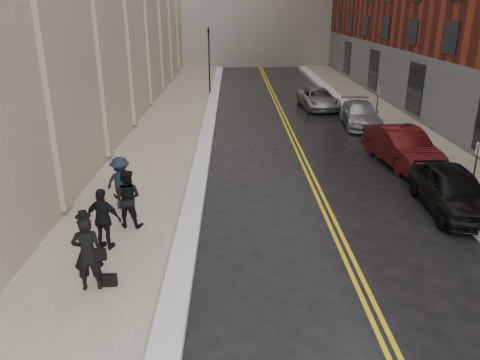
{
  "coord_description": "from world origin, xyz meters",
  "views": [
    {
      "loc": [
        -0.79,
        -7.7,
        6.76
      ],
      "look_at": [
        -0.56,
        6.1,
        1.6
      ],
      "focal_mm": 35.0,
      "sensor_mm": 36.0,
      "label": 1
    }
  ],
  "objects_px": {
    "pedestrian_c": "(104,219)",
    "car_maroon": "(402,147)",
    "car_silver_near": "(360,114)",
    "pedestrian_b": "(121,183)",
    "car_silver_far": "(318,99)",
    "car_black": "(452,189)",
    "pedestrian_a": "(127,198)",
    "pedestrian_main": "(88,253)"
  },
  "relations": [
    {
      "from": "pedestrian_c",
      "to": "car_maroon",
      "type": "bearing_deg",
      "value": -131.64
    },
    {
      "from": "car_silver_near",
      "to": "pedestrian_b",
      "type": "bearing_deg",
      "value": -128.66
    },
    {
      "from": "car_silver_near",
      "to": "car_silver_far",
      "type": "xyz_separation_m",
      "value": [
        -1.6,
        5.13,
        -0.02
      ]
    },
    {
      "from": "car_black",
      "to": "car_silver_far",
      "type": "height_order",
      "value": "car_black"
    },
    {
      "from": "car_silver_near",
      "to": "pedestrian_a",
      "type": "distance_m",
      "value": 17.48
    },
    {
      "from": "car_black",
      "to": "pedestrian_a",
      "type": "relative_size",
      "value": 2.46
    },
    {
      "from": "car_maroon",
      "to": "pedestrian_a",
      "type": "relative_size",
      "value": 2.65
    },
    {
      "from": "pedestrian_c",
      "to": "pedestrian_main",
      "type": "bearing_deg",
      "value": 107.25
    },
    {
      "from": "pedestrian_c",
      "to": "car_silver_far",
      "type": "bearing_deg",
      "value": -102.29
    },
    {
      "from": "car_maroon",
      "to": "pedestrian_b",
      "type": "bearing_deg",
      "value": -164.02
    },
    {
      "from": "car_black",
      "to": "pedestrian_main",
      "type": "height_order",
      "value": "pedestrian_main"
    },
    {
      "from": "car_maroon",
      "to": "pedestrian_main",
      "type": "relative_size",
      "value": 2.55
    },
    {
      "from": "car_silver_far",
      "to": "pedestrian_b",
      "type": "xyz_separation_m",
      "value": [
        -9.81,
        -17.36,
        0.39
      ]
    },
    {
      "from": "car_silver_near",
      "to": "pedestrian_c",
      "type": "height_order",
      "value": "pedestrian_c"
    },
    {
      "from": "pedestrian_b",
      "to": "car_silver_near",
      "type": "bearing_deg",
      "value": -111.22
    },
    {
      "from": "car_silver_far",
      "to": "pedestrian_b",
      "type": "bearing_deg",
      "value": -122.68
    },
    {
      "from": "car_silver_far",
      "to": "pedestrian_b",
      "type": "relative_size",
      "value": 2.66
    },
    {
      "from": "car_maroon",
      "to": "pedestrian_a",
      "type": "distance_m",
      "value": 12.68
    },
    {
      "from": "car_maroon",
      "to": "pedestrian_c",
      "type": "bearing_deg",
      "value": -152.63
    },
    {
      "from": "car_black",
      "to": "pedestrian_c",
      "type": "bearing_deg",
      "value": -162.85
    },
    {
      "from": "car_black",
      "to": "pedestrian_c",
      "type": "distance_m",
      "value": 11.62
    },
    {
      "from": "pedestrian_main",
      "to": "pedestrian_c",
      "type": "relative_size",
      "value": 1.06
    },
    {
      "from": "car_silver_far",
      "to": "pedestrian_a",
      "type": "xyz_separation_m",
      "value": [
        -9.31,
        -18.78,
        0.41
      ]
    },
    {
      "from": "car_silver_near",
      "to": "pedestrian_b",
      "type": "xyz_separation_m",
      "value": [
        -11.41,
        -12.23,
        0.37
      ]
    },
    {
      "from": "car_black",
      "to": "pedestrian_main",
      "type": "bearing_deg",
      "value": -153.27
    },
    {
      "from": "car_silver_near",
      "to": "car_silver_far",
      "type": "height_order",
      "value": "car_silver_near"
    },
    {
      "from": "car_black",
      "to": "pedestrian_b",
      "type": "xyz_separation_m",
      "value": [
        -11.41,
        0.07,
        0.28
      ]
    },
    {
      "from": "car_maroon",
      "to": "pedestrian_main",
      "type": "distance_m",
      "value": 14.94
    },
    {
      "from": "car_silver_far",
      "to": "pedestrian_c",
      "type": "height_order",
      "value": "pedestrian_c"
    },
    {
      "from": "car_black",
      "to": "car_silver_near",
      "type": "relative_size",
      "value": 0.97
    },
    {
      "from": "car_maroon",
      "to": "car_silver_far",
      "type": "relative_size",
      "value": 1.02
    },
    {
      "from": "car_black",
      "to": "car_maroon",
      "type": "relative_size",
      "value": 0.93
    },
    {
      "from": "car_silver_far",
      "to": "pedestrian_main",
      "type": "distance_m",
      "value": 24.26
    },
    {
      "from": "car_maroon",
      "to": "car_silver_far",
      "type": "xyz_separation_m",
      "value": [
        -1.6,
        12.33,
        -0.14
      ]
    },
    {
      "from": "car_black",
      "to": "car_silver_far",
      "type": "xyz_separation_m",
      "value": [
        -1.6,
        17.43,
        -0.11
      ]
    },
    {
      "from": "car_silver_far",
      "to": "pedestrian_main",
      "type": "xyz_separation_m",
      "value": [
        -9.52,
        -22.31,
        0.45
      ]
    },
    {
      "from": "car_maroon",
      "to": "pedestrian_b",
      "type": "height_order",
      "value": "pedestrian_b"
    },
    {
      "from": "pedestrian_main",
      "to": "pedestrian_c",
      "type": "xyz_separation_m",
      "value": [
        -0.14,
        2.05,
        -0.06
      ]
    },
    {
      "from": "car_maroon",
      "to": "pedestrian_c",
      "type": "height_order",
      "value": "pedestrian_c"
    },
    {
      "from": "car_maroon",
      "to": "pedestrian_c",
      "type": "distance_m",
      "value": 13.78
    },
    {
      "from": "car_black",
      "to": "pedestrian_a",
      "type": "distance_m",
      "value": 11.0
    },
    {
      "from": "pedestrian_a",
      "to": "car_silver_near",
      "type": "bearing_deg",
      "value": -120.77
    }
  ]
}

